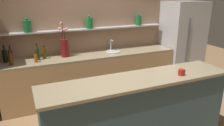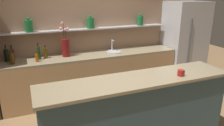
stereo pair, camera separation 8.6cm
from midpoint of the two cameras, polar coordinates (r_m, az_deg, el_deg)
The scene contains 14 objects.
ground_plane at distance 3.82m, azimuth 3.28°, elevation -15.86°, with size 12.00×12.00×0.00m, color olive.
back_wall_unit at distance 4.73m, azimuth -4.78°, elevation 7.93°, with size 5.20×0.28×2.60m.
back_counter_unit at distance 4.61m, azimuth -4.17°, elevation -3.25°, with size 3.56×0.62×0.92m.
island_counter at distance 3.18m, azimuth 7.21°, elevation -12.55°, with size 2.71×0.61×1.02m.
refrigerator at distance 5.50m, azimuth 18.71°, elevation 4.89°, with size 0.89×0.73×1.94m.
flower_vase at distance 4.35m, azimuth -11.47°, elevation 4.29°, with size 0.18×0.17×0.68m.
sink_fixture at distance 4.61m, azimuth 1.04°, elevation 3.14°, with size 0.31×0.31×0.25m.
bottle_wine_0 at distance 4.38m, azimuth -25.33°, elevation 1.84°, with size 0.08×0.08×0.32m.
bottle_oil_1 at distance 4.33m, azimuth -16.42°, elevation 2.52°, with size 0.06×0.06×0.26m.
bottle_sauce_2 at distance 4.16m, azimuth -18.49°, elevation 1.37°, with size 0.06×0.06×0.19m.
bottle_wine_3 at distance 4.29m, azimuth -18.07°, elevation 2.47°, with size 0.07×0.07×0.32m.
bottle_spirit_4 at distance 4.17m, azimuth -24.12°, elevation 1.19°, with size 0.07×0.07×0.27m.
bottle_wine_5 at distance 4.40m, azimuth -24.10°, elevation 1.97°, with size 0.07×0.07×0.30m.
coffee_mug at distance 3.18m, azimuth 18.27°, elevation -2.47°, with size 0.11×0.09×0.09m.
Camera 2 is at (-1.34, -2.87, 2.12)m, focal length 35.00 mm.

